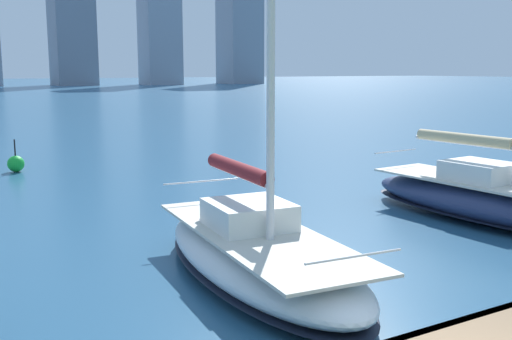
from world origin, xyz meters
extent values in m
cube|color=#8C96A5|center=(-57.60, -158.49, 23.03)|extent=(9.95, 9.69, 46.06)
ellipsoid|color=navy|center=(-8.63, -6.59, 0.53)|extent=(3.13, 8.55, 1.06)
ellipsoid|color=black|center=(-8.63, -6.59, 0.24)|extent=(3.14, 8.59, 0.10)
cube|color=beige|center=(-8.63, -6.59, 1.09)|extent=(2.60, 7.52, 0.06)
cube|color=silver|center=(-8.60, -7.09, 1.40)|extent=(1.67, 1.95, 0.55)
cylinder|color=silver|center=(-8.56, -7.72, 2.17)|extent=(0.35, 3.53, 0.12)
cylinder|color=#C6B284|center=(-8.56, -7.72, 2.29)|extent=(0.53, 3.26, 0.32)
cylinder|color=silver|center=(-8.39, -10.36, 1.61)|extent=(1.94, 0.17, 0.04)
ellipsoid|color=silver|center=(-0.37, -5.82, 0.47)|extent=(3.35, 7.75, 0.95)
ellipsoid|color=black|center=(-0.37, -5.82, 0.21)|extent=(3.36, 7.78, 0.10)
cube|color=beige|center=(-0.37, -5.82, 0.98)|extent=(2.78, 6.80, 0.06)
cube|color=silver|center=(-0.41, -6.27, 1.28)|extent=(1.75, 1.80, 0.55)
cylinder|color=silver|center=(-0.46, -6.84, 2.06)|extent=(0.40, 3.16, 0.12)
cylinder|color=maroon|center=(-0.46, -6.84, 2.18)|extent=(0.58, 2.93, 0.32)
cylinder|color=silver|center=(-0.06, -2.37, 1.50)|extent=(1.74, 0.20, 0.04)
cylinder|color=silver|center=(-0.67, -9.20, 1.50)|extent=(2.01, 0.22, 0.04)
sphere|color=green|center=(1.88, -22.43, 0.35)|extent=(0.70, 0.70, 0.70)
cylinder|color=black|center=(1.88, -22.43, 1.05)|extent=(0.06, 0.06, 0.70)
camera|label=1|loc=(5.66, 4.48, 4.33)|focal=42.00mm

